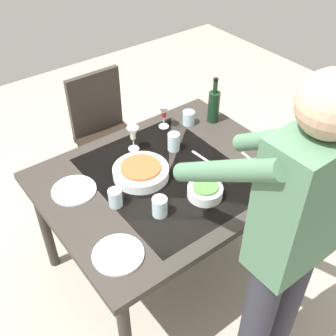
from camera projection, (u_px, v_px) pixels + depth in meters
ground_plane at (168, 263)px, 2.72m from camera, size 6.00×6.00×0.00m
dining_table at (168, 186)px, 2.28m from camera, size 1.32×1.04×0.76m
chair_near at (105, 128)px, 2.98m from camera, size 0.40×0.40×0.91m
person_server at (288, 239)px, 1.62m from camera, size 0.42×0.61×1.69m
wine_bottle at (214, 106)px, 2.57m from camera, size 0.07×0.07×0.30m
wine_glass_left at (133, 134)px, 2.34m from camera, size 0.07×0.07×0.15m
wine_glass_right at (164, 112)px, 2.52m from camera, size 0.07×0.07×0.15m
water_cup_near_left at (189, 118)px, 2.59m from camera, size 0.08×0.08×0.09m
water_cup_near_right at (160, 207)px, 1.98m from camera, size 0.07×0.07×0.10m
water_cup_far_left at (174, 142)px, 2.37m from camera, size 0.07×0.07×0.11m
water_cup_far_right at (115, 198)px, 2.03m from camera, size 0.07×0.07×0.09m
serving_bowl_pasta at (141, 171)px, 2.20m from camera, size 0.30×0.30×0.07m
side_bowl_salad at (205, 191)px, 2.09m from camera, size 0.18×0.18×0.07m
dinner_plate_near at (74, 190)px, 2.13m from camera, size 0.23×0.23×0.01m
dinner_plate_far at (118, 254)px, 1.81m from camera, size 0.23×0.23×0.01m
table_knife at (205, 159)px, 2.33m from camera, size 0.03×0.20×0.00m
table_fork at (252, 161)px, 2.32m from camera, size 0.03×0.18×0.00m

